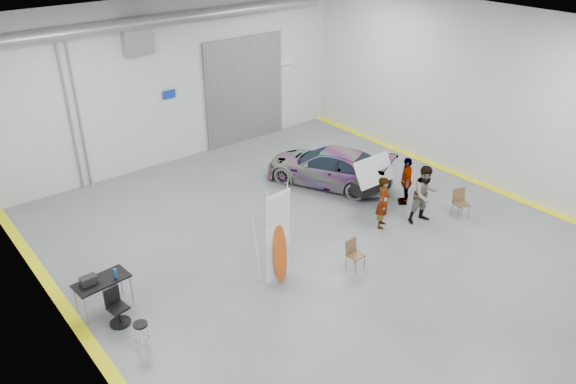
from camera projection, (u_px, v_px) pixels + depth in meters
ground at (325, 244)px, 16.18m from camera, size 16.00×16.00×0.00m
room_shell at (283, 87)px, 15.95m from camera, size 14.02×16.18×6.01m
sedan_car at (329, 166)px, 19.36m from camera, size 3.50×4.78×1.29m
person_a at (383, 202)px, 16.70m from camera, size 0.71×0.66×1.64m
person_b at (425, 194)px, 16.92m from camera, size 1.06×0.91×1.85m
person_c at (406, 181)px, 18.01m from camera, size 0.94×0.93×1.61m
surfboard_display at (279, 245)px, 14.09m from camera, size 0.78×0.25×2.74m
folding_chair_near at (355, 260)px, 14.99m from camera, size 0.42×0.43×0.84m
folding_chair_far at (460, 209)px, 17.45m from camera, size 0.55×0.58×0.90m
shop_stool at (142, 336)px, 12.30m from camera, size 0.34×0.34×0.67m
work_table at (98, 281)px, 13.26m from camera, size 1.34×0.75×1.05m
office_chair at (117, 309)px, 12.99m from camera, size 0.50×0.50×0.93m
trunk_lid at (371, 168)px, 17.69m from camera, size 1.50×0.91×0.04m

